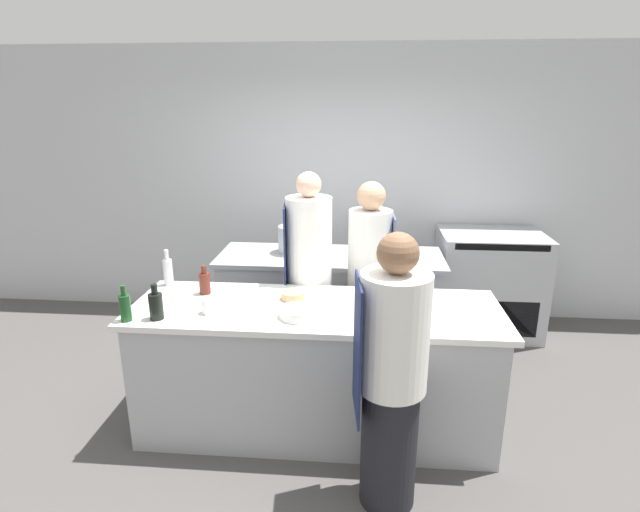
# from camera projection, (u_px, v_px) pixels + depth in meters

# --- Properties ---
(ground_plane) EXTENTS (16.00, 16.00, 0.00)m
(ground_plane) POSITION_uv_depth(u_px,v_px,m) (316.00, 424.00, 3.62)
(ground_plane) COLOR #4C4947
(wall_back) EXTENTS (8.00, 0.06, 2.80)m
(wall_back) POSITION_uv_depth(u_px,v_px,m) (334.00, 185.00, 5.24)
(wall_back) COLOR silver
(wall_back) RESTS_ON ground_plane
(prep_counter) EXTENTS (2.49, 0.82, 0.92)m
(prep_counter) POSITION_uv_depth(u_px,v_px,m) (316.00, 367.00, 3.48)
(prep_counter) COLOR #A8AAAF
(prep_counter) RESTS_ON ground_plane
(pass_counter) EXTENTS (2.02, 0.72, 0.92)m
(pass_counter) POSITION_uv_depth(u_px,v_px,m) (330.00, 303.00, 4.61)
(pass_counter) COLOR #A8AAAF
(pass_counter) RESTS_ON ground_plane
(oven_range) EXTENTS (0.99, 0.72, 1.02)m
(oven_range) POSITION_uv_depth(u_px,v_px,m) (488.00, 283.00, 4.98)
(oven_range) COLOR #A8AAAF
(oven_range) RESTS_ON ground_plane
(chef_at_prep_near) EXTENTS (0.40, 0.38, 1.62)m
(chef_at_prep_near) POSITION_uv_depth(u_px,v_px,m) (391.00, 378.00, 2.70)
(chef_at_prep_near) COLOR black
(chef_at_prep_near) RESTS_ON ground_plane
(chef_at_stove) EXTENTS (0.36, 0.34, 1.66)m
(chef_at_stove) POSITION_uv_depth(u_px,v_px,m) (369.00, 284.00, 4.01)
(chef_at_stove) COLOR black
(chef_at_stove) RESTS_ON ground_plane
(chef_at_pass_far) EXTENTS (0.38, 0.36, 1.75)m
(chef_at_pass_far) POSITION_uv_depth(u_px,v_px,m) (309.00, 283.00, 3.92)
(chef_at_pass_far) COLOR black
(chef_at_pass_far) RESTS_ON ground_plane
(bottle_olive_oil) EXTENTS (0.07, 0.07, 0.24)m
(bottle_olive_oil) POSITION_uv_depth(u_px,v_px,m) (125.00, 307.00, 3.11)
(bottle_olive_oil) COLOR #19471E
(bottle_olive_oil) RESTS_ON prep_counter
(bottle_vinegar) EXTENTS (0.08, 0.08, 0.21)m
(bottle_vinegar) POSITION_uv_depth(u_px,v_px,m) (205.00, 283.00, 3.56)
(bottle_vinegar) COLOR #5B2319
(bottle_vinegar) RESTS_ON prep_counter
(bottle_wine) EXTENTS (0.08, 0.08, 0.22)m
(bottle_wine) POSITION_uv_depth(u_px,v_px,m) (422.00, 299.00, 3.24)
(bottle_wine) COLOR #2D5175
(bottle_wine) RESTS_ON prep_counter
(bottle_cooking_oil) EXTENTS (0.07, 0.07, 0.27)m
(bottle_cooking_oil) POSITION_uv_depth(u_px,v_px,m) (168.00, 271.00, 3.72)
(bottle_cooking_oil) COLOR silver
(bottle_cooking_oil) RESTS_ON prep_counter
(bottle_sauce) EXTENTS (0.09, 0.09, 0.23)m
(bottle_sauce) POSITION_uv_depth(u_px,v_px,m) (156.00, 305.00, 3.14)
(bottle_sauce) COLOR black
(bottle_sauce) RESTS_ON prep_counter
(bottle_water) EXTENTS (0.06, 0.06, 0.28)m
(bottle_water) POSITION_uv_depth(u_px,v_px,m) (400.00, 297.00, 3.22)
(bottle_water) COLOR #B2A84C
(bottle_water) RESTS_ON prep_counter
(bowl_mixing_large) EXTENTS (0.17, 0.17, 0.06)m
(bowl_mixing_large) POSITION_uv_depth(u_px,v_px,m) (293.00, 295.00, 3.47)
(bowl_mixing_large) COLOR tan
(bowl_mixing_large) RESTS_ON prep_counter
(bowl_prep_small) EXTENTS (0.23, 0.23, 0.06)m
(bowl_prep_small) POSITION_uv_depth(u_px,v_px,m) (298.00, 313.00, 3.18)
(bowl_prep_small) COLOR white
(bowl_prep_small) RESTS_ON prep_counter
(cup) EXTENTS (0.09, 0.09, 0.09)m
(cup) POSITION_uv_depth(u_px,v_px,m) (208.00, 306.00, 3.24)
(cup) COLOR white
(cup) RESTS_ON prep_counter
(stockpot) EXTENTS (0.28, 0.28, 0.25)m
(stockpot) POSITION_uv_depth(u_px,v_px,m) (294.00, 239.00, 4.53)
(stockpot) COLOR #A8AAAF
(stockpot) RESTS_ON pass_counter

